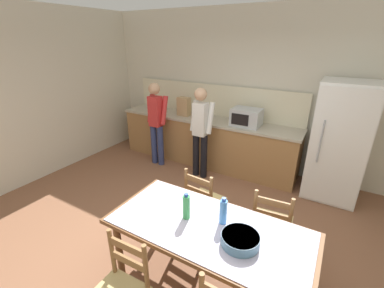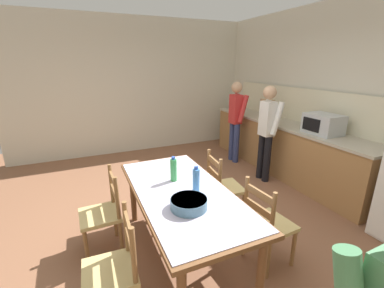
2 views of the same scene
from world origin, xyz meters
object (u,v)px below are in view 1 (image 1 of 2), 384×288
object	(u,v)px
microwave	(246,117)
bottle_near_centre	(186,207)
serving_bowl	(240,239)
chair_side_far_left	(204,201)
person_at_sink	(156,120)
dining_table	(208,233)
paper_bag	(184,107)
person_at_counter	(200,129)
chair_side_far_right	(271,224)
bottle_off_centre	(223,211)
refrigerator	(339,143)

from	to	relation	value
microwave	bottle_near_centre	distance (m)	2.53
serving_bowl	chair_side_far_left	size ratio (longest dim) A/B	0.35
microwave	person_at_sink	xyz separation A→B (m)	(-1.60, -0.50, -0.17)
dining_table	person_at_sink	world-z (taller)	person_at_sink
paper_bag	dining_table	size ratio (longest dim) A/B	0.19
chair_side_far_left	person_at_counter	distance (m)	1.53
dining_table	chair_side_far_left	world-z (taller)	chair_side_far_left
serving_bowl	chair_side_far_right	size ratio (longest dim) A/B	0.35
paper_bag	bottle_off_centre	world-z (taller)	paper_bag
chair_side_far_left	bottle_near_centre	bearing A→B (deg)	110.23
serving_bowl	person_at_sink	world-z (taller)	person_at_sink
dining_table	bottle_off_centre	xyz separation A→B (m)	(0.09, 0.11, 0.21)
bottle_near_centre	person_at_counter	bearing A→B (deg)	115.08
chair_side_far_right	person_at_sink	bearing A→B (deg)	-31.05
dining_table	serving_bowl	world-z (taller)	serving_bowl
refrigerator	paper_bag	distance (m)	2.76
dining_table	paper_bag	bearing A→B (deg)	126.06
refrigerator	chair_side_far_right	world-z (taller)	refrigerator
serving_bowl	person_at_counter	distance (m)	2.54
microwave	person_at_sink	distance (m)	1.69
bottle_off_centre	person_at_sink	size ratio (longest dim) A/B	0.17
refrigerator	person_at_counter	world-z (taller)	refrigerator
chair_side_far_left	chair_side_far_right	bearing A→B (deg)	-174.47
bottle_off_centre	person_at_counter	size ratio (longest dim) A/B	0.17
refrigerator	bottle_off_centre	size ratio (longest dim) A/B	6.74
microwave	dining_table	size ratio (longest dim) A/B	0.27
chair_side_far_left	microwave	bearing A→B (deg)	-80.90
person_at_sink	person_at_counter	xyz separation A→B (m)	(0.97, -0.02, 0.00)
bottle_off_centre	dining_table	bearing A→B (deg)	-130.60
bottle_near_centre	person_at_counter	world-z (taller)	person_at_counter
microwave	serving_bowl	size ratio (longest dim) A/B	1.56
person_at_sink	person_at_counter	world-z (taller)	same
chair_side_far_right	bottle_near_centre	bearing A→B (deg)	43.25
person_at_counter	chair_side_far_right	bearing A→B (deg)	-128.28
paper_bag	refrigerator	bearing A→B (deg)	-0.23
chair_side_far_right	person_at_sink	xyz separation A→B (m)	(-2.57, 1.28, 0.47)
refrigerator	chair_side_far_left	size ratio (longest dim) A/B	2.00
bottle_near_centre	chair_side_far_left	distance (m)	0.88
refrigerator	bottle_near_centre	world-z (taller)	refrigerator
serving_bowl	chair_side_far_right	distance (m)	0.89
refrigerator	person_at_counter	distance (m)	2.15
dining_table	bottle_near_centre	xyz separation A→B (m)	(-0.24, 0.00, 0.21)
refrigerator	microwave	world-z (taller)	refrigerator
refrigerator	person_at_sink	world-z (taller)	refrigerator
microwave	chair_side_far_left	bearing A→B (deg)	-86.47
dining_table	bottle_off_centre	bearing A→B (deg)	49.40
serving_bowl	person_at_sink	xyz separation A→B (m)	(-2.47, 2.08, 0.09)
serving_bowl	person_at_sink	bearing A→B (deg)	139.96
person_at_counter	serving_bowl	bearing A→B (deg)	-143.95
paper_bag	bottle_near_centre	bearing A→B (deg)	-57.62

